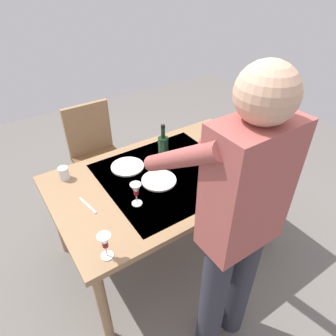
% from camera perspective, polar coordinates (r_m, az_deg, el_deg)
% --- Properties ---
extents(ground_plane, '(6.00, 6.00, 0.00)m').
position_cam_1_polar(ground_plane, '(2.55, 0.00, -14.15)').
color(ground_plane, '#66605B').
extents(dining_table, '(1.55, 0.95, 0.72)m').
position_cam_1_polar(dining_table, '(2.09, 0.00, -2.63)').
color(dining_table, '#93704C').
rests_on(dining_table, ground_plane).
extents(chair_near, '(0.40, 0.40, 0.91)m').
position_cam_1_polar(chair_near, '(2.73, -13.63, 3.41)').
color(chair_near, brown).
rests_on(chair_near, ground_plane).
extents(person_server, '(0.42, 0.61, 1.69)m').
position_cam_1_polar(person_server, '(1.41, 12.96, -10.05)').
color(person_server, '#2D2D38').
rests_on(person_server, ground_plane).
extents(wine_bottle, '(0.07, 0.07, 0.30)m').
position_cam_1_polar(wine_bottle, '(2.10, -0.91, 3.62)').
color(wine_bottle, black).
rests_on(wine_bottle, dining_table).
extents(wine_glass_left, '(0.07, 0.07, 0.15)m').
position_cam_1_polar(wine_glass_left, '(1.51, -11.90, -13.61)').
color(wine_glass_left, white).
rests_on(wine_glass_left, dining_table).
extents(wine_glass_right, '(0.07, 0.07, 0.15)m').
position_cam_1_polar(wine_glass_right, '(1.76, -6.08, -4.25)').
color(wine_glass_right, white).
rests_on(wine_glass_right, dining_table).
extents(water_cup_near_left, '(0.07, 0.07, 0.10)m').
position_cam_1_polar(water_cup_near_left, '(2.11, 18.37, -0.22)').
color(water_cup_near_left, silver).
rests_on(water_cup_near_left, dining_table).
extents(water_cup_near_right, '(0.07, 0.07, 0.09)m').
position_cam_1_polar(water_cup_near_right, '(2.10, -19.14, -0.93)').
color(water_cup_near_right, silver).
rests_on(water_cup_near_right, dining_table).
extents(serving_bowl_pasta, '(0.30, 0.30, 0.07)m').
position_cam_1_polar(serving_bowl_pasta, '(2.32, 12.25, 3.90)').
color(serving_bowl_pasta, silver).
rests_on(serving_bowl_pasta, dining_table).
extents(dinner_plate_near, '(0.23, 0.23, 0.01)m').
position_cam_1_polar(dinner_plate_near, '(1.98, -1.74, -2.34)').
color(dinner_plate_near, silver).
rests_on(dinner_plate_near, dining_table).
extents(dinner_plate_far, '(0.23, 0.23, 0.01)m').
position_cam_1_polar(dinner_plate_far, '(2.12, -7.69, 0.28)').
color(dinner_plate_far, silver).
rests_on(dinner_plate_far, dining_table).
extents(table_knife, '(0.07, 0.20, 0.00)m').
position_cam_1_polar(table_knife, '(1.90, 9.02, -4.83)').
color(table_knife, silver).
rests_on(table_knife, dining_table).
extents(table_fork, '(0.05, 0.18, 0.00)m').
position_cam_1_polar(table_fork, '(1.87, -14.98, -6.84)').
color(table_fork, silver).
rests_on(table_fork, dining_table).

